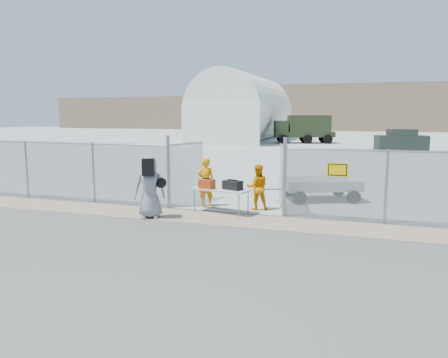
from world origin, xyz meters
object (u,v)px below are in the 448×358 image
(security_worker_left, at_px, (206,182))
(utility_trailer, at_px, (320,189))
(security_worker_right, at_px, (257,187))
(visitor, at_px, (150,187))
(folding_table, at_px, (221,201))

(security_worker_left, distance_m, utility_trailer, 4.40)
(security_worker_right, height_order, visitor, visitor)
(folding_table, relative_size, security_worker_left, 1.10)
(security_worker_right, bearing_deg, folding_table, 17.24)
(folding_table, xyz_separation_m, visitor, (-1.86, -1.38, 0.57))
(folding_table, height_order, visitor, visitor)
(utility_trailer, bearing_deg, security_worker_right, -151.19)
(security_worker_left, distance_m, security_worker_right, 1.86)
(visitor, bearing_deg, utility_trailer, 24.14)
(folding_table, height_order, security_worker_right, security_worker_right)
(folding_table, distance_m, visitor, 2.38)
(folding_table, distance_m, security_worker_left, 1.26)
(utility_trailer, bearing_deg, security_worker_left, -171.09)
(security_worker_left, bearing_deg, visitor, 66.09)
(folding_table, height_order, security_worker_left, security_worker_left)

